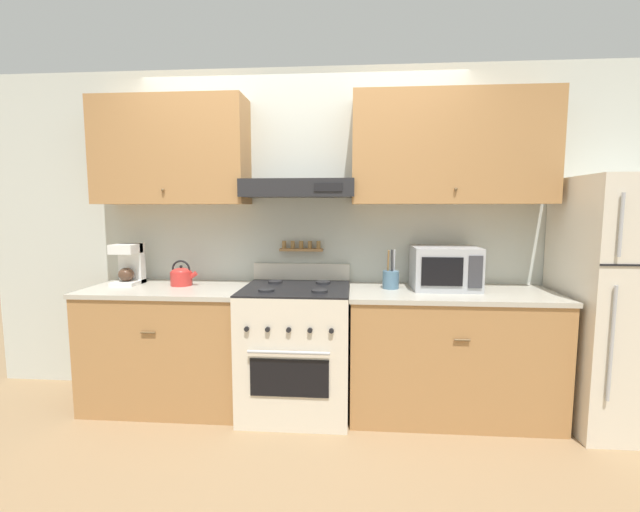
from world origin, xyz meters
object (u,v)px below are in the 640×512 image
object	(u,v)px
stove_range	(296,348)
refrigerator	(625,303)
coffee_maker	(129,264)
microwave	(445,268)
utensil_crock	(391,279)
tea_kettle	(182,276)

from	to	relation	value
stove_range	refrigerator	size ratio (longest dim) A/B	0.62
stove_range	refrigerator	xyz separation A→B (m)	(2.24, -0.02, 0.38)
coffee_maker	microwave	distance (m)	2.39
refrigerator	utensil_crock	distance (m)	1.57
utensil_crock	stove_range	bearing A→B (deg)	-171.12
coffee_maker	tea_kettle	bearing A→B (deg)	-3.96
tea_kettle	utensil_crock	world-z (taller)	utensil_crock
coffee_maker	utensil_crock	size ratio (longest dim) A/B	1.10
refrigerator	tea_kettle	bearing A→B (deg)	177.65
refrigerator	coffee_maker	size ratio (longest dim) A/B	5.41
coffee_maker	microwave	bearing A→B (deg)	-0.28
stove_range	coffee_maker	world-z (taller)	coffee_maker
stove_range	microwave	distance (m)	1.23
refrigerator	utensil_crock	bearing A→B (deg)	175.29
refrigerator	coffee_maker	distance (m)	3.57
refrigerator	utensil_crock	size ratio (longest dim) A/B	5.93
stove_range	microwave	world-z (taller)	microwave
stove_range	microwave	bearing A→B (deg)	6.64
refrigerator	microwave	bearing A→B (deg)	172.88
microwave	utensil_crock	bearing A→B (deg)	-177.37
stove_range	tea_kettle	world-z (taller)	tea_kettle
stove_range	microwave	xyz separation A→B (m)	(1.07, 0.12, 0.59)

